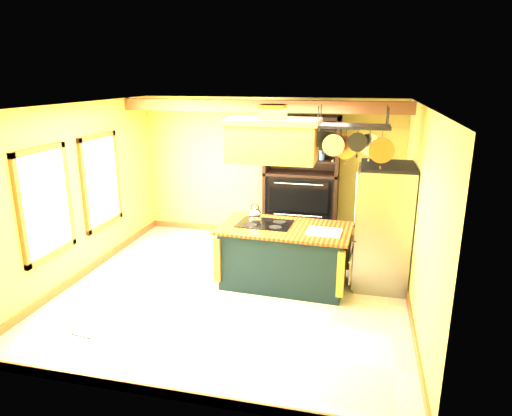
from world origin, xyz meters
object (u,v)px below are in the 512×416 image
at_px(kitchen_island, 284,255).
at_px(pot_rack, 353,136).
at_px(range_hood, 273,138).
at_px(hutch, 301,196).
at_px(refrigerator, 382,229).

relative_size(kitchen_island, pot_rack, 1.82).
bearing_deg(kitchen_island, pot_rack, 2.75).
bearing_deg(range_hood, hutch, 84.53).
bearing_deg(kitchen_island, hutch, 93.34).
bearing_deg(range_hood, pot_rack, -0.00).
distance_m(refrigerator, hutch, 2.09).
bearing_deg(pot_rack, range_hood, 180.00).
distance_m(range_hood, refrigerator, 2.13).
bearing_deg(pot_rack, hutch, 116.32).
bearing_deg(hutch, range_hood, -95.47).
relative_size(kitchen_island, range_hood, 1.51).
bearing_deg(range_hood, refrigerator, 12.64).
bearing_deg(pot_rack, refrigerator, 35.93).
distance_m(range_hood, pot_rack, 1.12).
relative_size(range_hood, refrigerator, 0.73).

